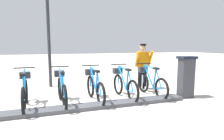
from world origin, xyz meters
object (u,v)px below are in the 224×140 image
bike_docked_1 (124,84)px  bike_docked_3 (62,89)px  worker_near_rack (143,65)px  lamp_post (48,23)px  payment_kiosk (186,76)px  bike_docked_0 (150,82)px  bike_docked_4 (25,91)px  bike_docked_2 (94,86)px

bike_docked_1 → bike_docked_3: 1.85m
bike_docked_3 → worker_near_rack: (0.90, -2.97, 0.48)m
worker_near_rack → lamp_post: 3.84m
payment_kiosk → bike_docked_0: (0.57, 0.90, -0.24)m
lamp_post → bike_docked_4: bearing=163.9°
bike_docked_2 → bike_docked_4: size_ratio=1.00×
bike_docked_4 → bike_docked_1: bearing=-90.0°
bike_docked_2 → lamp_post: bearing=25.8°
payment_kiosk → bike_docked_4: bearing=82.9°
bike_docked_4 → worker_near_rack: (0.90, -3.89, 0.48)m
payment_kiosk → bike_docked_3: size_ratio=0.74×
bike_docked_2 → bike_docked_4: 1.85m
bike_docked_1 → bike_docked_2: bearing=90.0°
bike_docked_0 → bike_docked_2: 1.85m
bike_docked_1 → worker_near_rack: worker_near_rack is taller
lamp_post → bike_docked_1: bearing=-139.0°
bike_docked_4 → lamp_post: 3.19m
bike_docked_2 → bike_docked_3: 0.92m
lamp_post → bike_docked_0: bearing=-128.6°
payment_kiosk → lamp_post: bearing=52.8°
bike_docked_2 → worker_near_rack: bearing=-66.3°
bike_docked_1 → worker_near_rack: 1.51m
bike_docked_1 → lamp_post: bearing=41.0°
worker_near_rack → bike_docked_4: bearing=103.0°
bike_docked_3 → bike_docked_4: 0.92m
bike_docked_3 → lamp_post: (2.40, 0.23, 1.99)m
bike_docked_4 → lamp_post: bearing=-16.1°
bike_docked_3 → worker_near_rack: 3.14m
worker_near_rack → bike_docked_0: bearing=168.0°
bike_docked_1 → bike_docked_3: bearing=90.0°
worker_near_rack → bike_docked_2: bearing=113.7°
bike_docked_1 → lamp_post: 3.75m
bike_docked_0 → worker_near_rack: (0.90, -0.19, 0.48)m
bike_docked_3 → bike_docked_4: same height
bike_docked_3 → bike_docked_0: bearing=-90.0°
bike_docked_2 → bike_docked_3: (0.00, 0.92, 0.00)m
payment_kiosk → worker_near_rack: size_ratio=0.77×
payment_kiosk → bike_docked_2: (0.57, 2.75, -0.24)m
bike_docked_3 → lamp_post: lamp_post is taller
bike_docked_2 → worker_near_rack: 2.28m
bike_docked_2 → lamp_post: lamp_post is taller
payment_kiosk → lamp_post: lamp_post is taller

